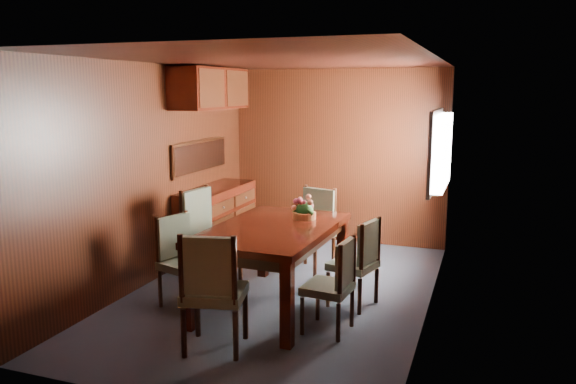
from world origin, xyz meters
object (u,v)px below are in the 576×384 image
at_px(sideboard, 217,222).
at_px(chair_right_near, 335,280).
at_px(dining_table, 273,238).
at_px(flower_centerpiece, 305,207).
at_px(chair_head, 212,286).
at_px(chair_left_near, 181,255).

distance_m(sideboard, chair_right_near, 2.67).
xyz_separation_m(dining_table, flower_centerpiece, (0.19, 0.40, 0.24)).
bearing_deg(sideboard, chair_head, -63.97).
height_order(chair_left_near, chair_right_near, chair_left_near).
height_order(chair_right_near, chair_head, chair_head).
bearing_deg(flower_centerpiece, chair_left_near, -148.33).
bearing_deg(sideboard, dining_table, -46.40).
height_order(dining_table, chair_right_near, chair_right_near).
xyz_separation_m(chair_left_near, flower_centerpiece, (1.07, 0.66, 0.43)).
xyz_separation_m(dining_table, chair_left_near, (-0.88, -0.26, -0.19)).
bearing_deg(chair_head, chair_left_near, 119.85).
bearing_deg(chair_right_near, chair_head, 136.54).
distance_m(sideboard, dining_table, 1.89).
relative_size(sideboard, dining_table, 0.79).
bearing_deg(chair_right_near, sideboard, 55.11).
xyz_separation_m(dining_table, chair_right_near, (0.73, -0.38, -0.22)).
xyz_separation_m(sideboard, chair_left_near, (0.42, -1.62, 0.06)).
xyz_separation_m(sideboard, chair_head, (1.20, -2.45, 0.12)).
bearing_deg(chair_right_near, flower_centerpiece, 40.20).
xyz_separation_m(sideboard, flower_centerpiece, (1.49, -0.96, 0.48)).
xyz_separation_m(dining_table, chair_head, (-0.10, -1.09, -0.13)).
bearing_deg(chair_left_near, chair_right_near, 103.51).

